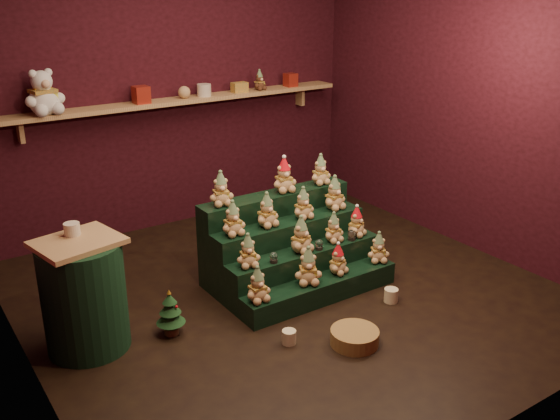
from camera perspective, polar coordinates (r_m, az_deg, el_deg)
ground at (r=5.16m, az=0.76°, el=-7.67°), size 4.00×4.00×0.00m
back_wall at (r=6.42m, az=-9.86°, el=10.96°), size 4.00×0.10×2.80m
front_wall at (r=3.26m, az=21.86°, el=0.41°), size 4.00×0.10×2.80m
right_wall at (r=6.05m, az=17.25°, el=9.77°), size 0.10×4.00×2.80m
back_shelf at (r=6.28m, az=-9.11°, el=9.81°), size 3.60×0.26×0.24m
riser_tier_front at (r=5.04m, az=3.76°, el=-7.29°), size 1.40×0.22×0.18m
riser_tier_midfront at (r=5.15m, az=2.29°, el=-5.47°), size 1.40×0.22×0.36m
riser_tier_midback at (r=5.28m, az=0.89°, el=-3.72°), size 1.40×0.22×0.54m
riser_tier_back at (r=5.41m, az=-0.44°, el=-2.06°), size 1.40×0.22×0.72m
teddy_0 at (r=4.62m, az=-2.06°, el=-6.82°), size 0.20×0.18×0.27m
teddy_1 at (r=4.87m, az=2.59°, el=-5.12°), size 0.28×0.27×0.30m
teddy_2 at (r=5.06m, az=5.31°, el=-4.49°), size 0.23×0.21×0.25m
teddy_3 at (r=5.30m, az=8.99°, el=-3.38°), size 0.24×0.23×0.26m
teddy_4 at (r=4.74m, az=-2.95°, el=-3.74°), size 0.22×0.21×0.26m
teddy_5 at (r=4.98m, az=1.92°, el=-2.27°), size 0.27×0.26×0.30m
teddy_6 at (r=5.20m, az=4.91°, el=-1.60°), size 0.18×0.17×0.25m
teddy_7 at (r=5.33m, az=7.00°, el=-1.05°), size 0.24×0.23×0.26m
teddy_8 at (r=4.86m, az=-4.34°, el=-0.78°), size 0.20×0.18×0.28m
teddy_9 at (r=5.01m, az=-1.22°, el=-0.01°), size 0.22×0.21×0.28m
teddy_10 at (r=5.18m, az=2.12°, el=0.62°), size 0.19×0.18×0.27m
teddy_11 at (r=5.40m, az=4.99°, el=1.56°), size 0.23×0.21×0.29m
teddy_12 at (r=4.98m, az=-5.43°, el=1.95°), size 0.23×0.21×0.28m
teddy_13 at (r=5.27m, az=0.37°, el=3.21°), size 0.23×0.21×0.29m
teddy_14 at (r=5.49m, az=3.71°, el=3.71°), size 0.20×0.18×0.26m
snow_globe_a at (r=4.83m, az=-0.58°, el=-4.35°), size 0.06×0.06×0.09m
snow_globe_b at (r=5.07m, az=3.59°, el=-3.16°), size 0.07×0.07×0.09m
snow_globe_c at (r=5.27m, az=6.58°, el=-2.27°), size 0.07×0.07×0.09m
side_table at (r=4.49m, az=-17.47°, el=-7.45°), size 0.61×0.57×0.81m
table_ornament at (r=4.40m, az=-18.49°, el=-1.67°), size 0.11×0.11×0.09m
mini_christmas_tree at (r=4.61m, az=-9.99°, el=-9.22°), size 0.21×0.21×0.36m
mug_left at (r=4.50m, az=0.83°, el=-11.53°), size 0.10×0.10×0.10m
mug_right at (r=5.10m, az=10.12°, el=-7.69°), size 0.11×0.11×0.11m
wicker_basket at (r=4.52m, az=6.84°, el=-11.47°), size 0.36×0.36×0.11m
white_bear at (r=5.79m, az=-20.93°, el=10.53°), size 0.39×0.36×0.49m
brown_bear at (r=6.65m, az=-1.89°, el=11.78°), size 0.17×0.16×0.21m
gift_tin_red_a at (r=6.08m, az=-12.58°, el=10.25°), size 0.14×0.14×0.16m
gift_tin_cream at (r=6.35m, az=-6.96°, el=10.83°), size 0.14×0.14×0.12m
gift_tin_red_b at (r=6.89m, az=0.97°, el=11.81°), size 0.12×0.12×0.14m
shelf_plush_ball at (r=6.26m, az=-8.75°, el=10.59°), size 0.12×0.12×0.12m
scarf_gift_box at (r=6.55m, az=-3.72°, el=11.13°), size 0.16×0.10×0.10m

